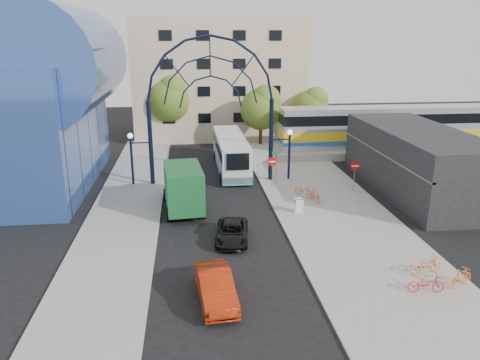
{
  "coord_description": "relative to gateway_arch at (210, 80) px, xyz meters",
  "views": [
    {
      "loc": [
        -1.91,
        -24.01,
        11.97
      ],
      "look_at": [
        1.47,
        6.0,
        2.62
      ],
      "focal_mm": 35.0,
      "sensor_mm": 36.0,
      "label": 1
    }
  ],
  "objects": [
    {
      "name": "bike_near_a",
      "position": [
        6.78,
        -4.71,
        -7.96
      ],
      "size": [
        1.5,
        1.89,
        0.96
      ],
      "primitive_type": "imported",
      "rotation": [
        0.0,
        0.0,
        0.55
      ],
      "color": "orange",
      "rests_on": "sidewalk_east"
    },
    {
      "name": "tree_north_c",
      "position": [
        12.12,
        13.93,
        -4.28
      ],
      "size": [
        4.16,
        4.16,
        6.5
      ],
      "color": "#382314",
      "rests_on": "ground"
    },
    {
      "name": "do_not_enter_sign",
      "position": [
        11.0,
        -4.0,
        -6.58
      ],
      "size": [
        0.76,
        0.07,
        2.48
      ],
      "color": "slate",
      "rests_on": "sidewalk_east"
    },
    {
      "name": "gateway_arch",
      "position": [
        0.0,
        0.0,
        0.0
      ],
      "size": [
        13.64,
        0.44,
        12.1
      ],
      "color": "black",
      "rests_on": "ground"
    },
    {
      "name": "stop_sign",
      "position": [
        4.8,
        -2.0,
        -6.56
      ],
      "size": [
        0.8,
        0.07,
        2.5
      ],
      "color": "slate",
      "rests_on": "sidewalk_east"
    },
    {
      "name": "black_suv",
      "position": [
        0.54,
        -12.0,
        -7.98
      ],
      "size": [
        2.43,
        4.33,
        1.14
      ],
      "primitive_type": "imported",
      "rotation": [
        0.0,
        0.0,
        -0.13
      ],
      "color": "black",
      "rests_on": "ground"
    },
    {
      "name": "ground",
      "position": [
        0.0,
        -14.0,
        -8.56
      ],
      "size": [
        120.0,
        120.0,
        0.0
      ],
      "primitive_type": "plane",
      "color": "black",
      "rests_on": "ground"
    },
    {
      "name": "plaza_west",
      "position": [
        -6.5,
        -8.0,
        -8.5
      ],
      "size": [
        5.0,
        50.0,
        0.12
      ],
      "primitive_type": "cube",
      "color": "gray",
      "rests_on": "ground"
    },
    {
      "name": "tree_north_b",
      "position": [
        -3.88,
        15.93,
        -3.29
      ],
      "size": [
        5.12,
        5.12,
        8.0
      ],
      "color": "#382314",
      "rests_on": "ground"
    },
    {
      "name": "transit_hall",
      "position": [
        -15.3,
        1.0,
        -1.86
      ],
      "size": [
        16.5,
        18.0,
        14.5
      ],
      "color": "#325199",
      "rests_on": "ground"
    },
    {
      "name": "sandwich_board",
      "position": [
        5.6,
        -8.02,
        -7.81
      ],
      "size": [
        0.55,
        0.61,
        0.99
      ],
      "color": "white",
      "rests_on": "sidewalk_east"
    },
    {
      "name": "city_bus",
      "position": [
        1.95,
        3.92,
        -6.92
      ],
      "size": [
        2.78,
        11.42,
        3.12
      ],
      "rotation": [
        0.0,
        0.0,
        0.01
      ],
      "color": "silver",
      "rests_on": "ground"
    },
    {
      "name": "red_sedan",
      "position": [
        -0.88,
        -18.6,
        -7.82
      ],
      "size": [
        1.99,
        4.6,
        1.47
      ],
      "primitive_type": "imported",
      "rotation": [
        0.0,
        0.0,
        0.1
      ],
      "color": "#9B2209",
      "rests_on": "ground"
    },
    {
      "name": "apartment_block",
      "position": [
        2.0,
        20.97,
        -1.55
      ],
      "size": [
        20.0,
        12.1,
        14.0
      ],
      "color": "#CBB08D",
      "rests_on": "ground"
    },
    {
      "name": "tree_north_a",
      "position": [
        6.12,
        11.93,
        -3.95
      ],
      "size": [
        4.48,
        4.48,
        7.0
      ],
      "color": "#382314",
      "rests_on": "ground"
    },
    {
      "name": "green_truck",
      "position": [
        -2.42,
        -6.12,
        -6.88
      ],
      "size": [
        3.03,
        6.84,
        3.36
      ],
      "rotation": [
        0.0,
        0.0,
        0.09
      ],
      "color": "black",
      "rests_on": "ground"
    },
    {
      "name": "street_name_sign",
      "position": [
        5.2,
        -1.4,
        -6.43
      ],
      "size": [
        0.7,
        0.7,
        2.8
      ],
      "color": "slate",
      "rests_on": "sidewalk_east"
    },
    {
      "name": "bike_far_c",
      "position": [
        10.12,
        -17.41,
        -7.94
      ],
      "size": [
        1.99,
        1.04,
        0.99
      ],
      "primitive_type": "imported",
      "rotation": [
        0.0,
        0.0,
        1.78
      ],
      "color": "orange",
      "rests_on": "sidewalk_east"
    },
    {
      "name": "bike_far_a",
      "position": [
        9.23,
        -19.18,
        -7.96
      ],
      "size": [
        1.85,
        0.8,
        0.94
      ],
      "primitive_type": "imported",
      "rotation": [
        0.0,
        0.0,
        1.47
      ],
      "color": "red",
      "rests_on": "sidewalk_east"
    },
    {
      "name": "train_platform",
      "position": [
        20.0,
        8.0,
        -8.16
      ],
      "size": [
        32.0,
        5.0,
        0.8
      ],
      "primitive_type": "cube",
      "color": "gray",
      "rests_on": "ground"
    },
    {
      "name": "train_car",
      "position": [
        20.0,
        8.0,
        -5.66
      ],
      "size": [
        25.1,
        3.05,
        4.2
      ],
      "color": "#B7B7BC",
      "rests_on": "train_platform"
    },
    {
      "name": "bike_far_b",
      "position": [
        11.19,
        -18.82,
        -7.96
      ],
      "size": [
        1.63,
        1.01,
        0.95
      ],
      "primitive_type": "imported",
      "rotation": [
        0.0,
        0.0,
        1.96
      ],
      "color": "orange",
      "rests_on": "sidewalk_east"
    },
    {
      "name": "commercial_block_east",
      "position": [
        16.0,
        -4.0,
        -6.06
      ],
      "size": [
        6.0,
        16.0,
        5.0
      ],
      "primitive_type": "cube",
      "color": "black",
      "rests_on": "ground"
    },
    {
      "name": "bike_near_b",
      "position": [
        7.35,
        -5.95,
        -7.95
      ],
      "size": [
        0.78,
        1.66,
        0.96
      ],
      "primitive_type": "imported",
      "rotation": [
        0.0,
        0.0,
        0.21
      ],
      "color": "#F95D31",
      "rests_on": "sidewalk_east"
    },
    {
      "name": "sidewalk_east",
      "position": [
        8.0,
        -10.0,
        -8.5
      ],
      "size": [
        8.0,
        56.0,
        0.12
      ],
      "primitive_type": "cube",
      "color": "gray",
      "rests_on": "ground"
    }
  ]
}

